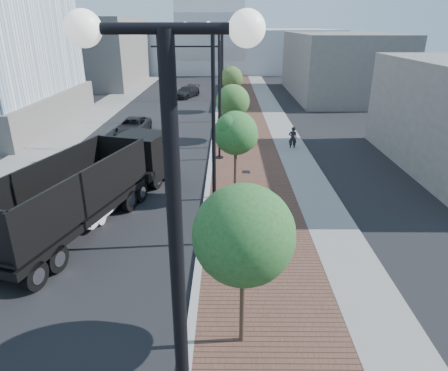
{
  "coord_description": "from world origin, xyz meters",
  "views": [
    {
      "loc": [
        1.13,
        -5.67,
        9.16
      ],
      "look_at": [
        1.0,
        12.0,
        2.0
      ],
      "focal_mm": 32.18,
      "sensor_mm": 36.0,
      "label": 1
    }
  ],
  "objects_px": {
    "dump_truck": "(114,179)",
    "dark_car_mid": "(133,126)",
    "white_sedan": "(100,196)",
    "pedestrian": "(293,138)"
  },
  "relations": [
    {
      "from": "white_sedan",
      "to": "dark_car_mid",
      "type": "bearing_deg",
      "value": 108.51
    },
    {
      "from": "dark_car_mid",
      "to": "pedestrian",
      "type": "distance_m",
      "value": 14.18
    },
    {
      "from": "white_sedan",
      "to": "pedestrian",
      "type": "relative_size",
      "value": 2.84
    },
    {
      "from": "white_sedan",
      "to": "pedestrian",
      "type": "distance_m",
      "value": 16.18
    },
    {
      "from": "dump_truck",
      "to": "dark_car_mid",
      "type": "xyz_separation_m",
      "value": [
        -2.33,
        14.95,
        -0.78
      ]
    },
    {
      "from": "white_sedan",
      "to": "dark_car_mid",
      "type": "relative_size",
      "value": 0.99
    },
    {
      "from": "pedestrian",
      "to": "dump_truck",
      "type": "bearing_deg",
      "value": 57.66
    },
    {
      "from": "white_sedan",
      "to": "dark_car_mid",
      "type": "distance_m",
      "value": 15.83
    },
    {
      "from": "white_sedan",
      "to": "dark_car_mid",
      "type": "xyz_separation_m",
      "value": [
        -1.74,
        15.74,
        -0.12
      ]
    },
    {
      "from": "dump_truck",
      "to": "white_sedan",
      "type": "height_order",
      "value": "dump_truck"
    }
  ]
}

